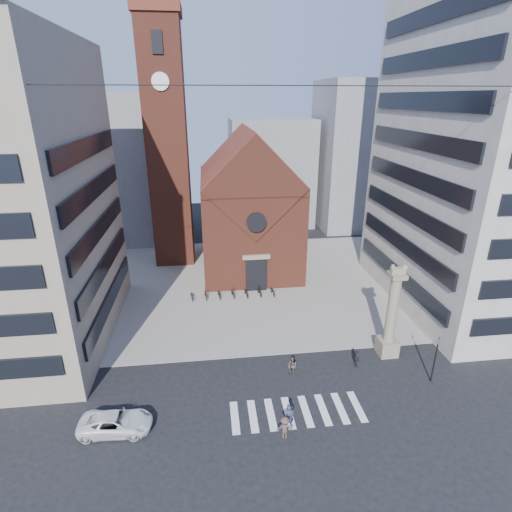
% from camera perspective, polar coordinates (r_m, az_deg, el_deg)
% --- Properties ---
extents(ground, '(120.00, 120.00, 0.00)m').
position_cam_1_polar(ground, '(33.47, 3.76, -17.93)').
color(ground, black).
rests_on(ground, ground).
extents(piazza, '(46.00, 30.00, 0.05)m').
position_cam_1_polar(piazza, '(49.39, -0.27, -3.81)').
color(piazza, '#9C978E').
rests_on(piazza, ground).
extents(zebra_crossing, '(10.20, 3.20, 0.01)m').
position_cam_1_polar(zebra_crossing, '(31.37, 5.89, -21.27)').
color(zebra_crossing, white).
rests_on(zebra_crossing, ground).
extents(church, '(12.00, 16.65, 18.00)m').
position_cam_1_polar(church, '(52.28, -1.07, 6.96)').
color(church, brown).
rests_on(church, ground).
extents(campanile, '(5.50, 5.50, 31.20)m').
position_cam_1_polar(campanile, '(53.74, -12.54, 15.29)').
color(campanile, brown).
rests_on(campanile, ground).
extents(building_right, '(18.00, 22.00, 32.00)m').
position_cam_1_polar(building_right, '(47.63, 31.67, 12.20)').
color(building_right, beige).
rests_on(building_right, ground).
extents(bg_block_left, '(16.00, 14.00, 22.00)m').
position_cam_1_polar(bg_block_left, '(67.69, -19.98, 11.71)').
color(bg_block_left, gray).
rests_on(bg_block_left, ground).
extents(bg_block_mid, '(14.00, 12.00, 18.00)m').
position_cam_1_polar(bg_block_mid, '(72.19, 2.07, 11.92)').
color(bg_block_mid, gray).
rests_on(bg_block_mid, ground).
extents(bg_block_right, '(16.00, 14.00, 24.00)m').
position_cam_1_polar(bg_block_right, '(73.13, 15.34, 13.69)').
color(bg_block_right, gray).
rests_on(bg_block_right, ground).
extents(lion_column, '(1.63, 1.60, 8.68)m').
position_cam_1_polar(lion_column, '(36.74, 18.72, -8.66)').
color(lion_column, gray).
rests_on(lion_column, ground).
extents(traffic_light, '(0.13, 0.16, 4.30)m').
position_cam_1_polar(traffic_light, '(35.32, 24.23, -13.10)').
color(traffic_light, black).
rests_on(traffic_light, ground).
extents(white_car, '(5.02, 2.54, 1.36)m').
position_cam_1_polar(white_car, '(31.02, -19.40, -21.56)').
color(white_car, silver).
rests_on(white_car, ground).
extents(pedestrian_0, '(0.73, 0.54, 1.83)m').
position_cam_1_polar(pedestrian_0, '(29.64, 4.77, -21.92)').
color(pedestrian_0, '#313043').
rests_on(pedestrian_0, ground).
extents(pedestrian_1, '(0.98, 1.02, 1.65)m').
position_cam_1_polar(pedestrian_1, '(34.04, 5.21, -15.43)').
color(pedestrian_1, '#4E413E').
rests_on(pedestrian_1, ground).
extents(pedestrian_2, '(0.49, 1.03, 1.71)m').
position_cam_1_polar(pedestrian_2, '(35.77, 14.19, -13.96)').
color(pedestrian_2, '#26272E').
rests_on(pedestrian_2, ground).
extents(pedestrian_3, '(1.18, 0.77, 1.71)m').
position_cam_1_polar(pedestrian_3, '(29.01, 4.13, -23.27)').
color(pedestrian_3, '#4F3B34').
rests_on(pedestrian_3, ground).
extents(scooter_0, '(0.84, 1.85, 0.94)m').
position_cam_1_polar(scooter_0, '(45.81, -9.14, -5.58)').
color(scooter_0, black).
rests_on(scooter_0, piazza).
extents(scooter_1, '(0.70, 1.78, 1.04)m').
position_cam_1_polar(scooter_1, '(45.73, -7.21, -5.44)').
color(scooter_1, black).
rests_on(scooter_1, piazza).
extents(scooter_2, '(0.84, 1.85, 0.94)m').
position_cam_1_polar(scooter_2, '(45.76, -5.26, -5.41)').
color(scooter_2, black).
rests_on(scooter_2, piazza).
extents(scooter_3, '(0.70, 1.78, 1.04)m').
position_cam_1_polar(scooter_3, '(45.79, -3.33, -5.26)').
color(scooter_3, black).
rests_on(scooter_3, piazza).
extents(scooter_4, '(0.84, 1.85, 0.94)m').
position_cam_1_polar(scooter_4, '(45.92, -1.40, -5.22)').
color(scooter_4, black).
rests_on(scooter_4, piazza).
extents(scooter_5, '(0.70, 1.78, 1.04)m').
position_cam_1_polar(scooter_5, '(46.05, 0.52, -5.05)').
color(scooter_5, black).
rests_on(scooter_5, piazza).
extents(scooter_6, '(0.84, 1.85, 0.94)m').
position_cam_1_polar(scooter_6, '(46.28, 2.42, -5.00)').
color(scooter_6, black).
rests_on(scooter_6, piazza).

